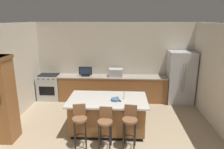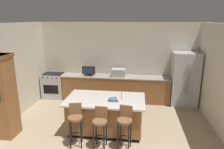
{
  "view_description": "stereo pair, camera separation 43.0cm",
  "coord_description": "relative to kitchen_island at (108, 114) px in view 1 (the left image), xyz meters",
  "views": [
    {
      "loc": [
        0.32,
        -3.03,
        2.9
      ],
      "look_at": [
        0.01,
        2.73,
        1.34
      ],
      "focal_mm": 33.28,
      "sensor_mm": 36.0,
      "label": 1
    },
    {
      "loc": [
        0.74,
        -2.99,
        2.9
      ],
      "look_at": [
        0.01,
        2.73,
        1.34
      ],
      "focal_mm": 33.28,
      "sensor_mm": 36.0,
      "label": 2
    }
  ],
  "objects": [
    {
      "name": "kitchen_island",
      "position": [
        0.0,
        0.0,
        0.0
      ],
      "size": [
        2.02,
        1.18,
        0.9
      ],
      "color": "black",
      "rests_on": "ground_plane"
    },
    {
      "name": "fruit_bowl",
      "position": [
        0.2,
        -0.12,
        0.47
      ],
      "size": [
        0.21,
        0.21,
        0.06
      ],
      "primitive_type": "cylinder",
      "color": "#3F668C",
      "rests_on": "kitchen_island"
    },
    {
      "name": "wall_left",
      "position": [
        -2.81,
        0.3,
        0.93
      ],
      "size": [
        0.12,
        4.88,
        2.78
      ],
      "primitive_type": "cube",
      "color": "beige",
      "rests_on": "ground_plane"
    },
    {
      "name": "cabinet_tower",
      "position": [
        -2.49,
        -0.55,
        0.63
      ],
      "size": [
        0.6,
        0.55,
        2.09
      ],
      "color": "brown",
      "rests_on": "ground_plane"
    },
    {
      "name": "sink_faucet_back",
      "position": [
        -0.02,
        2.26,
        0.57
      ],
      "size": [
        0.02,
        0.02,
        0.24
      ],
      "primitive_type": "cylinder",
      "color": "#B2B2B7",
      "rests_on": "counter_back"
    },
    {
      "name": "microwave",
      "position": [
        0.13,
        2.16,
        0.58
      ],
      "size": [
        0.48,
        0.36,
        0.27
      ],
      "primitive_type": "cube",
      "color": "#B7BABF",
      "rests_on": "counter_back"
    },
    {
      "name": "wall_back",
      "position": [
        0.06,
        2.54,
        0.93
      ],
      "size": [
        6.15,
        0.12,
        2.78
      ],
      "primitive_type": "cube",
      "color": "beige",
      "rests_on": "ground_plane"
    },
    {
      "name": "counter_back",
      "position": [
        0.02,
        2.16,
        -0.01
      ],
      "size": [
        3.85,
        0.62,
        0.91
      ],
      "color": "brown",
      "rests_on": "ground_plane"
    },
    {
      "name": "sink_faucet_island",
      "position": [
        0.42,
        0.0,
        0.55
      ],
      "size": [
        0.02,
        0.02,
        0.22
      ],
      "primitive_type": "cylinder",
      "color": "#B2B2B7",
      "rests_on": "kitchen_island"
    },
    {
      "name": "cell_phone",
      "position": [
        0.24,
        0.06,
        0.45
      ],
      "size": [
        0.08,
        0.16,
        0.01
      ],
      "primitive_type": "cube",
      "rotation": [
        0.0,
        0.0,
        -0.09
      ],
      "color": "black",
      "rests_on": "kitchen_island"
    },
    {
      "name": "wall_right",
      "position": [
        2.94,
        0.3,
        0.93
      ],
      "size": [
        0.12,
        4.88,
        2.78
      ],
      "primitive_type": "cube",
      "color": "beige",
      "rests_on": "ground_plane"
    },
    {
      "name": "tv_remote",
      "position": [
        0.29,
        -0.11,
        0.45
      ],
      "size": [
        0.13,
        0.17,
        0.02
      ],
      "primitive_type": "cube",
      "rotation": [
        0.0,
        0.0,
        0.56
      ],
      "color": "black",
      "rests_on": "kitchen_island"
    },
    {
      "name": "tv_monitor",
      "position": [
        -0.94,
        2.1,
        0.6
      ],
      "size": [
        0.46,
        0.16,
        0.34
      ],
      "color": "black",
      "rests_on": "counter_back"
    },
    {
      "name": "range_oven",
      "position": [
        -2.31,
        2.16,
        0.0
      ],
      "size": [
        0.79,
        0.63,
        0.93
      ],
      "color": "#B7BABF",
      "rests_on": "ground_plane"
    },
    {
      "name": "bar_stool_right",
      "position": [
        0.56,
        -0.73,
        0.15
      ],
      "size": [
        0.34,
        0.36,
        1.01
      ],
      "rotation": [
        0.0,
        0.0,
        -0.15
      ],
      "color": "brown",
      "rests_on": "ground_plane"
    },
    {
      "name": "bar_stool_center",
      "position": [
        0.0,
        -0.76,
        0.12
      ],
      "size": [
        0.34,
        0.35,
        0.97
      ],
      "rotation": [
        0.0,
        0.0,
        -0.06
      ],
      "color": "brown",
      "rests_on": "ground_plane"
    },
    {
      "name": "refrigerator",
      "position": [
        2.39,
        2.1,
        0.45
      ],
      "size": [
        0.88,
        0.75,
        1.82
      ],
      "color": "#B7BABF",
      "rests_on": "ground_plane"
    },
    {
      "name": "bar_stool_left",
      "position": [
        -0.58,
        -0.73,
        0.15
      ],
      "size": [
        0.35,
        0.37,
        1.01
      ],
      "rotation": [
        0.0,
        0.0,
        0.22
      ],
      "color": "brown",
      "rests_on": "ground_plane"
    }
  ]
}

